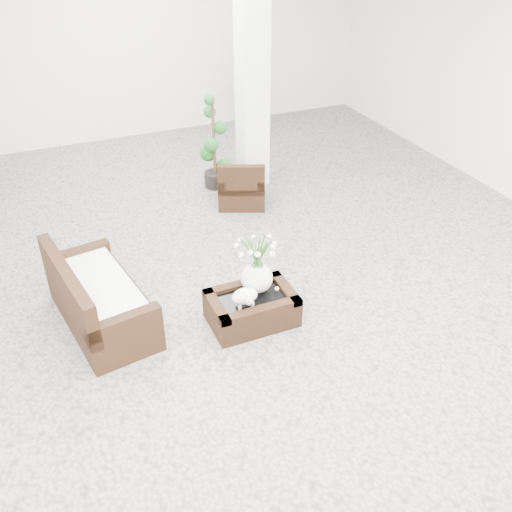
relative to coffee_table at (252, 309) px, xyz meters
name	(u,v)px	position (x,y,z in m)	size (l,w,h in m)	color
ground	(253,297)	(0.17, 0.38, -0.16)	(11.00, 11.00, 0.00)	gray
column	(252,69)	(1.37, 3.18, 1.59)	(0.40, 0.40, 3.50)	white
coffee_table	(252,309)	(0.00, 0.00, 0.00)	(0.90, 0.60, 0.31)	#341D0F
sheep_figurine	(245,298)	(-0.12, -0.10, 0.26)	(0.28, 0.23, 0.21)	white
planter_narcissus	(257,259)	(0.10, 0.10, 0.56)	(0.44, 0.44, 0.80)	white
tealight	(277,288)	(0.30, 0.02, 0.17)	(0.04, 0.04, 0.03)	white
armchair	(242,181)	(0.94, 2.56, 0.20)	(0.66, 0.63, 0.71)	#341D0F
loveseat	(100,291)	(-1.45, 0.61, 0.25)	(1.52, 0.73, 0.81)	#341D0F
topiary	(214,143)	(0.77, 3.24, 0.56)	(0.38, 0.38, 1.43)	#164617
shopper	(250,91)	(2.15, 5.10, 0.65)	(0.58, 0.38, 1.60)	navy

